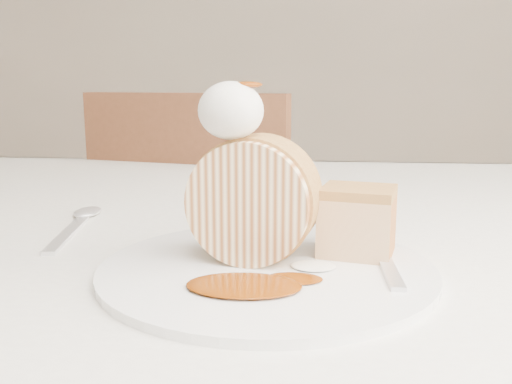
{
  "coord_description": "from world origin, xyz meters",
  "views": [
    {
      "loc": [
        0.05,
        -0.49,
        0.91
      ],
      "look_at": [
        0.0,
        -0.02,
        0.82
      ],
      "focal_mm": 40.0,
      "sensor_mm": 36.0,
      "label": 1
    }
  ],
  "objects": [
    {
      "name": "table",
      "position": [
        0.0,
        0.2,
        0.66
      ],
      "size": [
        1.4,
        0.9,
        0.75
      ],
      "color": "silver",
      "rests_on": "ground"
    },
    {
      "name": "chair_far",
      "position": [
        -0.17,
        0.7,
        0.51
      ],
      "size": [
        0.5,
        0.5,
        0.88
      ],
      "rotation": [
        0.0,
        0.0,
        2.93
      ],
      "color": "brown",
      "rests_on": "ground"
    },
    {
      "name": "plate",
      "position": [
        0.01,
        -0.03,
        0.75
      ],
      "size": [
        0.34,
        0.34,
        0.01
      ],
      "primitive_type": "cylinder",
      "rotation": [
        0.0,
        0.0,
        -0.23
      ],
      "color": "white",
      "rests_on": "table"
    },
    {
      "name": "roulade_slice",
      "position": [
        0.0,
        -0.02,
        0.81
      ],
      "size": [
        0.11,
        0.07,
        0.1
      ],
      "primitive_type": "cylinder",
      "rotation": [
        1.57,
        0.0,
        -0.18
      ],
      "color": "beige",
      "rests_on": "plate"
    },
    {
      "name": "cake_chunk",
      "position": [
        0.09,
        0.01,
        0.78
      ],
      "size": [
        0.07,
        0.07,
        0.05
      ],
      "primitive_type": "cube",
      "rotation": [
        0.0,
        0.0,
        -0.23
      ],
      "color": "#A6803E",
      "rests_on": "plate"
    },
    {
      "name": "whipped_cream",
      "position": [
        -0.02,
        -0.02,
        0.88
      ],
      "size": [
        0.05,
        0.05,
        0.05
      ],
      "primitive_type": "ellipsoid",
      "color": "white",
      "rests_on": "roulade_slice"
    },
    {
      "name": "caramel_drizzle",
      "position": [
        -0.01,
        -0.02,
        0.91
      ],
      "size": [
        0.03,
        0.02,
        0.01
      ],
      "primitive_type": "ellipsoid",
      "color": "#682904",
      "rests_on": "whipped_cream"
    },
    {
      "name": "caramel_pool",
      "position": [
        -0.0,
        -0.09,
        0.76
      ],
      "size": [
        0.1,
        0.07,
        0.0
      ],
      "primitive_type": null,
      "rotation": [
        0.0,
        0.0,
        -0.23
      ],
      "color": "#682904",
      "rests_on": "plate"
    },
    {
      "name": "fork",
      "position": [
        0.11,
        -0.03,
        0.76
      ],
      "size": [
        0.03,
        0.17,
        0.0
      ],
      "primitive_type": "cube",
      "rotation": [
        0.0,
        0.0,
        0.02
      ],
      "color": "silver",
      "rests_on": "plate"
    },
    {
      "name": "spoon",
      "position": [
        -0.2,
        0.06,
        0.75
      ],
      "size": [
        0.05,
        0.17,
        0.0
      ],
      "primitive_type": "cube",
      "rotation": [
        0.0,
        0.0,
        0.16
      ],
      "color": "silver",
      "rests_on": "table"
    }
  ]
}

